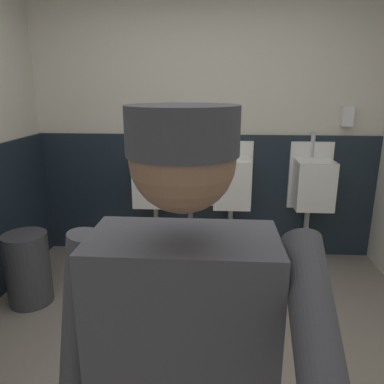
# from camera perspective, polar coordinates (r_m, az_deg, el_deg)

# --- Properties ---
(wall_back) EXTENTS (3.89, 0.12, 2.84)m
(wall_back) POSITION_cam_1_polar(r_m,az_deg,el_deg) (3.64, 2.17, 12.31)
(wall_back) COLOR beige
(wall_back) RESTS_ON ground_plane
(wainscot_band_back) EXTENTS (3.29, 0.03, 1.20)m
(wainscot_band_back) POSITION_cam_1_polar(r_m,az_deg,el_deg) (3.71, 2.00, -0.44)
(wainscot_band_back) COLOR #19232D
(wainscot_band_back) RESTS_ON ground_plane
(urinal_left) EXTENTS (0.40, 0.34, 1.24)m
(urinal_left) POSITION_cam_1_polar(r_m,az_deg,el_deg) (3.57, -5.96, 1.76)
(urinal_left) COLOR white
(urinal_left) RESTS_ON ground_plane
(urinal_middle) EXTENTS (0.40, 0.34, 1.24)m
(urinal_middle) POSITION_cam_1_polar(r_m,az_deg,el_deg) (3.53, 6.14, 1.55)
(urinal_middle) COLOR white
(urinal_middle) RESTS_ON ground_plane
(urinal_right) EXTENTS (0.40, 0.34, 1.24)m
(urinal_right) POSITION_cam_1_polar(r_m,az_deg,el_deg) (3.63, 18.05, 1.28)
(urinal_right) COLOR white
(urinal_right) RESTS_ON ground_plane
(privacy_divider_panel) EXTENTS (0.04, 0.40, 0.90)m
(privacy_divider_panel) POSITION_cam_1_polar(r_m,az_deg,el_deg) (3.42, -0.03, 4.18)
(privacy_divider_panel) COLOR #4C4C51
(person) EXTENTS (0.66, 0.60, 1.61)m
(person) POSITION_cam_1_polar(r_m,az_deg,el_deg) (1.04, -1.27, -25.75)
(person) COLOR #2D3342
(person) RESTS_ON ground_plane
(trash_bin) EXTENTS (0.33, 0.33, 0.57)m
(trash_bin) POSITION_cam_1_polar(r_m,az_deg,el_deg) (3.20, -23.90, -10.73)
(trash_bin) COLOR #38383D
(trash_bin) RESTS_ON ground_plane
(soap_dispenser) EXTENTS (0.10, 0.07, 0.18)m
(soap_dispenser) POSITION_cam_1_polar(r_m,az_deg,el_deg) (3.73, 22.80, 10.69)
(soap_dispenser) COLOR silver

